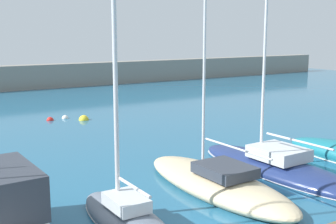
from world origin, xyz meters
name	(u,v)px	position (x,y,z in m)	size (l,w,h in m)	color
motorboat_white_second	(0,218)	(-6.51, 4.71, 0.65)	(3.41, 10.22, 3.35)	white
sailboat_slate_third	(126,215)	(-2.42, 3.35, 0.32)	(2.02, 6.13, 11.42)	slate
sailboat_sand_fourth	(216,182)	(2.50, 4.35, 0.39)	(3.19, 9.34, 14.74)	beige
sailboat_navy_fifth	(278,166)	(6.71, 4.76, 0.33)	(3.20, 10.60, 20.90)	navy
mooring_buoy_white	(65,118)	(2.39, 23.97, 0.00)	(0.52, 0.52, 0.52)	white
mooring_buoy_yellow	(84,120)	(3.42, 22.51, 0.00)	(0.79, 0.79, 0.79)	yellow
mooring_buoy_red	(50,120)	(1.09, 23.75, 0.00)	(0.56, 0.56, 0.56)	red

